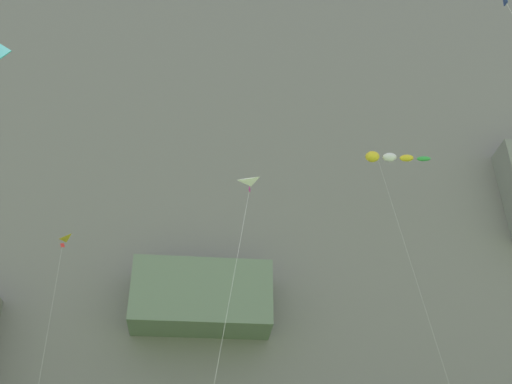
{
  "coord_description": "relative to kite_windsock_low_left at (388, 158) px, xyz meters",
  "views": [
    {
      "loc": [
        -0.12,
        -3.27,
        1.9
      ],
      "look_at": [
        2.29,
        21.87,
        17.77
      ],
      "focal_mm": 43.62,
      "sensor_mm": 36.0,
      "label": 1
    }
  ],
  "objects": [
    {
      "name": "kite_windsock_low_left",
      "position": [
        0.0,
        0.0,
        0.0
      ],
      "size": [
        5.19,
        4.83,
        30.58
      ],
      "color": "yellow",
      "rests_on": "ground"
    },
    {
      "name": "kite_delta_front_field",
      "position": [
        -24.0,
        0.68,
        -9.73
      ],
      "size": [
        1.65,
        2.61,
        21.83
      ],
      "color": "yellow",
      "rests_on": "ground"
    },
    {
      "name": "kite_delta_far_right",
      "position": [
        -11.81,
        -9.23,
        -11.09
      ],
      "size": [
        3.7,
        5.92,
        20.85
      ],
      "color": "white",
      "rests_on": "ground"
    },
    {
      "name": "cliff_face",
      "position": [
        -13.99,
        20.08,
        6.96
      ],
      "size": [
        180.0,
        27.3,
        74.1
      ],
      "color": "slate",
      "rests_on": "ground"
    }
  ]
}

